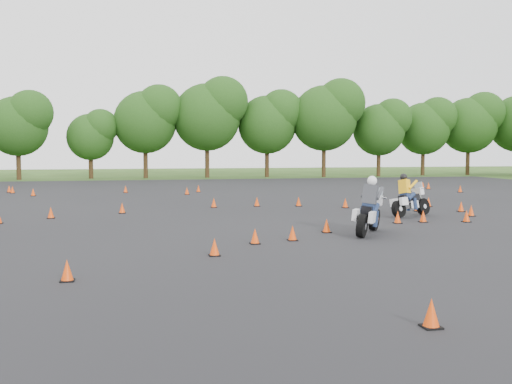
# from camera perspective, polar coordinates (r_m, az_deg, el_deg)

# --- Properties ---
(ground) EXTENTS (140.00, 140.00, 0.00)m
(ground) POSITION_cam_1_polar(r_m,az_deg,el_deg) (18.51, 2.62, -4.61)
(ground) COLOR #2D5119
(ground) RESTS_ON ground
(asphalt_pad) EXTENTS (62.00, 62.00, 0.00)m
(asphalt_pad) POSITION_cam_1_polar(r_m,az_deg,el_deg) (24.30, -0.99, -2.47)
(asphalt_pad) COLOR black
(asphalt_pad) RESTS_ON ground
(treeline) EXTENTS (86.94, 32.31, 10.72)m
(treeline) POSITION_cam_1_polar(r_m,az_deg,el_deg) (53.50, -2.79, 6.20)
(treeline) COLOR #1E4213
(treeline) RESTS_ON ground
(traffic_cones) EXTENTS (36.29, 32.69, 0.45)m
(traffic_cones) POSITION_cam_1_polar(r_m,az_deg,el_deg) (24.14, 1.25, -1.98)
(traffic_cones) COLOR #EE440A
(traffic_cones) RESTS_ON asphalt_pad
(rider_grey) EXTENTS (2.15, 2.52, 1.97)m
(rider_grey) POSITION_cam_1_polar(r_m,az_deg,el_deg) (19.55, 11.10, -1.28)
(rider_grey) COLOR #3A3C42
(rider_grey) RESTS_ON ground
(rider_yellow) EXTENTS (2.47, 1.71, 1.84)m
(rider_yellow) POSITION_cam_1_polar(r_m,az_deg,el_deg) (25.11, 15.40, -0.29)
(rider_yellow) COLOR yellow
(rider_yellow) RESTS_ON ground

